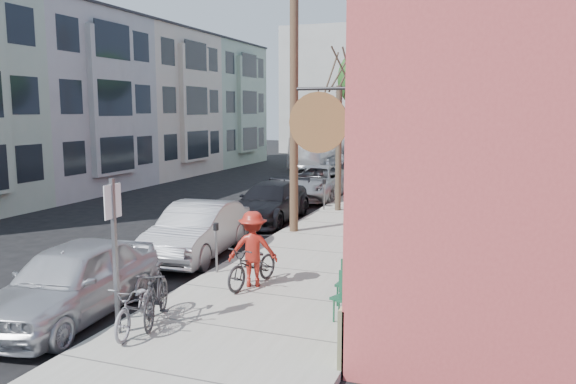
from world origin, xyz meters
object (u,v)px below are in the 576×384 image
(utility_pole_near, at_px, (292,69))
(patio_chair_a, at_px, (346,298))
(car_0, at_px, (72,281))
(sign_post, at_px, (114,242))
(patron_green, at_px, (385,241))
(car_1, at_px, (197,230))
(tree_leafy_far, at_px, (402,70))
(parked_bike_b, at_px, (137,306))
(tree_leafy_mid, at_px, (371,79))
(car_2, at_px, (270,202))
(parking_meter_far, at_px, (324,189))
(bus, at_px, (322,149))
(patron_grey, at_px, (379,236))
(cyclist, at_px, (253,249))
(parking_meter_near, at_px, (216,239))
(tree_bare, at_px, (339,149))
(patio_chair_b, at_px, (349,284))
(car_3, at_px, (315,182))
(parked_bike_a, at_px, (156,294))

(utility_pole_near, xyz_separation_m, patio_chair_a, (3.65, -7.18, -4.82))
(car_0, bearing_deg, patio_chair_a, 9.93)
(sign_post, bearing_deg, patron_green, 56.45)
(patio_chair_a, height_order, car_1, car_1)
(tree_leafy_far, xyz_separation_m, parked_bike_b, (-0.20, -29.07, -6.09))
(utility_pole_near, xyz_separation_m, tree_leafy_far, (0.41, 20.08, 1.29))
(tree_leafy_mid, relative_size, car_2, 1.45)
(parking_meter_far, distance_m, bus, 18.88)
(patron_grey, height_order, cyclist, patron_grey)
(car_2, bearing_deg, patron_green, -47.29)
(parking_meter_far, bearing_deg, parking_meter_near, -90.00)
(tree_leafy_mid, distance_m, patron_grey, 15.16)
(parking_meter_far, relative_size, tree_leafy_far, 0.15)
(sign_post, xyz_separation_m, patio_chair_a, (3.69, 2.02, -1.24))
(tree_bare, bearing_deg, patron_green, -67.12)
(tree_leafy_mid, distance_m, patio_chair_a, 18.56)
(tree_bare, height_order, patio_chair_b, tree_bare)
(sign_post, relative_size, car_0, 0.62)
(parking_meter_far, bearing_deg, bus, 106.78)
(car_3, xyz_separation_m, bus, (-4.00, 14.58, 0.55))
(tree_leafy_far, height_order, patio_chair_b, tree_leafy_far)
(parking_meter_far, relative_size, car_2, 0.25)
(patio_chair_a, bearing_deg, tree_leafy_mid, 122.22)
(tree_leafy_mid, relative_size, car_3, 1.29)
(utility_pole_near, relative_size, car_0, 2.22)
(car_3, relative_size, bus, 0.59)
(car_0, bearing_deg, cyclist, 39.98)
(cyclist, relative_size, bus, 0.18)
(cyclist, bearing_deg, tree_leafy_mid, -108.62)
(patron_green, distance_m, parked_bike_b, 6.49)
(patio_chair_b, relative_size, patron_green, 0.60)
(cyclist, xyz_separation_m, car_2, (-2.73, 7.84, -0.30))
(tree_leafy_mid, xyz_separation_m, car_2, (-2.00, -8.40, -4.91))
(parking_meter_far, height_order, parked_bike_a, parking_meter_far)
(tree_bare, height_order, parked_bike_b, tree_bare)
(tree_bare, xyz_separation_m, parked_bike_a, (-0.09, -12.82, -1.92))
(tree_leafy_far, xyz_separation_m, car_0, (-2.00, -28.65, -5.93))
(patio_chair_a, relative_size, car_0, 0.19)
(patio_chair_b, bearing_deg, sign_post, -134.71)
(tree_bare, relative_size, car_3, 0.89)
(patron_green, relative_size, car_3, 0.27)
(cyclist, relative_size, parked_bike_a, 0.96)
(car_0, relative_size, car_3, 0.81)
(patron_green, bearing_deg, cyclist, -41.98)
(cyclist, bearing_deg, patio_chair_b, 147.73)
(parking_meter_far, xyz_separation_m, parked_bike_b, (0.35, -13.21, -0.38))
(parking_meter_far, relative_size, car_0, 0.27)
(parking_meter_near, height_order, tree_bare, tree_bare)
(parking_meter_near, xyz_separation_m, parked_bike_a, (0.46, -3.34, -0.29))
(tree_leafy_far, height_order, cyclist, tree_leafy_far)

